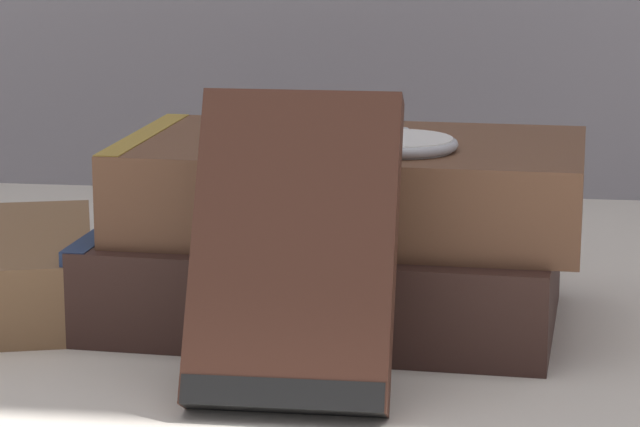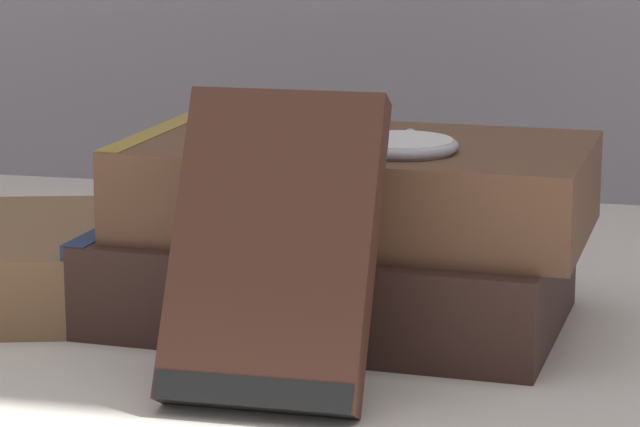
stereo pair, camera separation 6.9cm
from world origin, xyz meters
name	(u,v)px [view 2 (the right image)]	position (x,y,z in m)	size (l,w,h in m)	color
ground_plane	(304,356)	(0.00, 0.00, 0.00)	(3.00, 3.00, 0.00)	beige
book_flat_bottom	(316,276)	(-0.01, 0.06, 0.02)	(0.23, 0.15, 0.05)	#331E19
book_flat_top	(347,185)	(0.01, 0.06, 0.07)	(0.23, 0.14, 0.04)	brown
book_leaning_front	(261,260)	(0.00, -0.05, 0.06)	(0.08, 0.08, 0.13)	#422319
pocket_watch	(400,145)	(0.04, 0.04, 0.09)	(0.05, 0.06, 0.01)	white
reading_glasses	(240,257)	(-0.08, 0.16, 0.00)	(0.09, 0.04, 0.00)	#ADADB2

